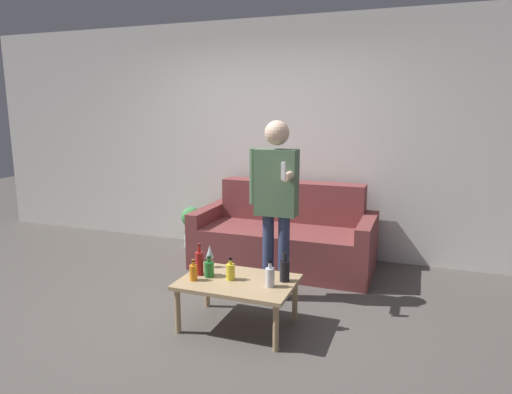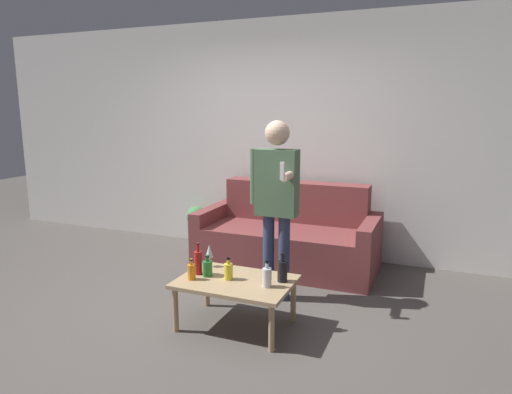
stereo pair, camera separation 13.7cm
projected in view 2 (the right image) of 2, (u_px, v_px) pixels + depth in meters
ground_plane at (188, 317)px, 3.77m from camera, size 16.00×16.00×0.00m
wall_back at (274, 138)px, 5.36m from camera, size 8.00×0.06×2.70m
couch at (288, 237)px, 4.95m from camera, size 1.90×0.90×0.89m
coffee_table at (236, 285)px, 3.55m from camera, size 0.89×0.60×0.39m
bottle_orange at (267, 277)px, 3.39m from camera, size 0.07×0.07×0.20m
bottle_green at (198, 262)px, 3.65m from camera, size 0.06×0.06×0.26m
bottle_dark at (282, 270)px, 3.49m from camera, size 0.08×0.08×0.23m
bottle_yellow at (208, 268)px, 3.62m from camera, size 0.08×0.08×0.17m
bottle_red at (228, 271)px, 3.54m from camera, size 0.07×0.07×0.17m
bottle_clear at (192, 271)px, 3.54m from camera, size 0.06×0.06×0.17m
wine_glass_near at (209, 252)px, 3.82m from camera, size 0.07×0.07×0.19m
person_standing_front at (276, 195)px, 3.96m from camera, size 0.43×0.41×1.60m
potted_plant at (197, 222)px, 5.67m from camera, size 0.25×0.25×0.50m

